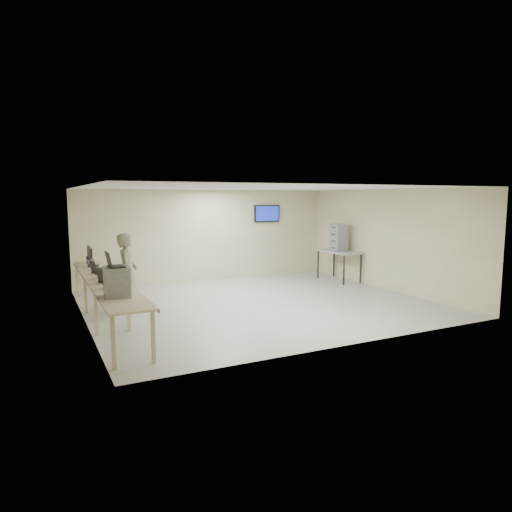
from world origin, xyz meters
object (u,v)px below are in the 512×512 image
workbench (105,282)px  side_table (339,253)px  equipment_box (117,282)px  soldier (128,273)px

workbench → side_table: (7.19, 1.68, 0.03)m
workbench → equipment_box: 1.85m
soldier → side_table: 6.72m
workbench → equipment_box: bearing=-92.0°
side_table → soldier: bearing=-170.4°
workbench → equipment_box: equipment_box is taller
side_table → equipment_box: bearing=-154.2°
equipment_box → soldier: 2.47m
equipment_box → side_table: bearing=31.1°
workbench → side_table: side_table is taller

